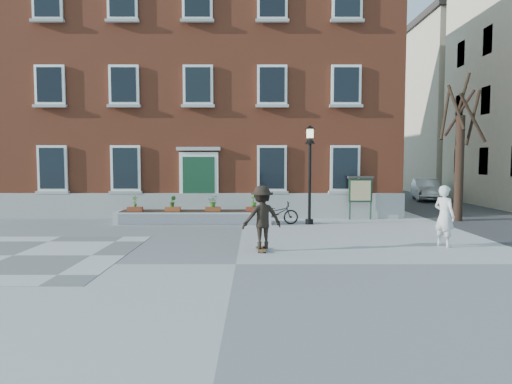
{
  "coord_description": "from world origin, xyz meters",
  "views": [
    {
      "loc": [
        0.48,
        -11.04,
        2.55
      ],
      "look_at": [
        0.5,
        4.0,
        1.5
      ],
      "focal_mm": 32.0,
      "sensor_mm": 36.0,
      "label": 1
    }
  ],
  "objects_px": {
    "bystander": "(444,216)",
    "lamp_post": "(310,160)",
    "bicycle": "(277,213)",
    "notice_board": "(360,190)",
    "parked_car": "(426,190)",
    "skateboarder": "(262,217)"
  },
  "relations": [
    {
      "from": "parked_car",
      "to": "bicycle",
      "type": "bearing_deg",
      "value": -120.66
    },
    {
      "from": "parked_car",
      "to": "notice_board",
      "type": "xyz_separation_m",
      "value": [
        -6.35,
        -9.35,
        0.58
      ]
    },
    {
      "from": "bicycle",
      "to": "notice_board",
      "type": "bearing_deg",
      "value": -71.28
    },
    {
      "from": "bystander",
      "to": "lamp_post",
      "type": "distance_m",
      "value": 6.07
    },
    {
      "from": "lamp_post",
      "to": "parked_car",
      "type": "bearing_deg",
      "value": 51.08
    },
    {
      "from": "lamp_post",
      "to": "bystander",
      "type": "bearing_deg",
      "value": -54.17
    },
    {
      "from": "notice_board",
      "to": "skateboarder",
      "type": "relative_size",
      "value": 1.02
    },
    {
      "from": "lamp_post",
      "to": "skateboarder",
      "type": "height_order",
      "value": "lamp_post"
    },
    {
      "from": "notice_board",
      "to": "bicycle",
      "type": "bearing_deg",
      "value": -157.68
    },
    {
      "from": "parked_car",
      "to": "skateboarder",
      "type": "bearing_deg",
      "value": -111.41
    },
    {
      "from": "parked_car",
      "to": "notice_board",
      "type": "distance_m",
      "value": 11.32
    },
    {
      "from": "bystander",
      "to": "lamp_post",
      "type": "bearing_deg",
      "value": 5.03
    },
    {
      "from": "lamp_post",
      "to": "skateboarder",
      "type": "xyz_separation_m",
      "value": [
        -1.97,
        -5.39,
        -1.59
      ]
    },
    {
      "from": "bicycle",
      "to": "notice_board",
      "type": "relative_size",
      "value": 0.92
    },
    {
      "from": "notice_board",
      "to": "parked_car",
      "type": "bearing_deg",
      "value": 55.83
    },
    {
      "from": "bystander",
      "to": "lamp_post",
      "type": "relative_size",
      "value": 0.46
    },
    {
      "from": "parked_car",
      "to": "bystander",
      "type": "xyz_separation_m",
      "value": [
        -5.28,
        -15.52,
        0.23
      ]
    },
    {
      "from": "lamp_post",
      "to": "skateboarder",
      "type": "relative_size",
      "value": 2.14
    },
    {
      "from": "lamp_post",
      "to": "notice_board",
      "type": "relative_size",
      "value": 2.1
    },
    {
      "from": "parked_car",
      "to": "lamp_post",
      "type": "relative_size",
      "value": 1.05
    },
    {
      "from": "bicycle",
      "to": "parked_car",
      "type": "distance_m",
      "value": 14.77
    },
    {
      "from": "bystander",
      "to": "notice_board",
      "type": "bearing_deg",
      "value": -21.0
    }
  ]
}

